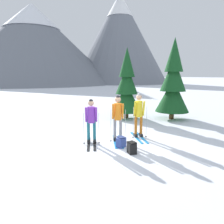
# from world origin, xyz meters

# --- Properties ---
(ground_plane) EXTENTS (400.00, 400.00, 0.00)m
(ground_plane) POSITION_xyz_m (0.00, 0.00, 0.00)
(ground_plane) COLOR white
(skier_in_purple) EXTENTS (0.86, 1.58, 1.64)m
(skier_in_purple) POSITION_xyz_m (-0.82, 0.24, 0.89)
(skier_in_purple) COLOR black
(skier_in_purple) RESTS_ON ground
(skier_in_orange) EXTENTS (0.91, 1.57, 1.76)m
(skier_in_orange) POSITION_xyz_m (0.18, 0.06, 1.00)
(skier_in_orange) COLOR #1E84D1
(skier_in_orange) RESTS_ON ground
(skier_in_yellow) EXTENTS (0.74, 1.60, 1.79)m
(skier_in_yellow) POSITION_xyz_m (1.16, 0.11, 0.99)
(skier_in_yellow) COLOR #1E84D1
(skier_in_yellow) RESTS_ON ground
(pine_tree_near) EXTENTS (1.88, 1.88, 4.53)m
(pine_tree_near) POSITION_xyz_m (4.87, 2.32, 2.07)
(pine_tree_near) COLOR #51381E
(pine_tree_near) RESTS_ON ground
(pine_tree_mid) EXTENTS (1.67, 1.67, 4.04)m
(pine_tree_mid) POSITION_xyz_m (2.65, 3.65, 1.85)
(pine_tree_mid) COLOR #51381E
(pine_tree_mid) RESTS_ON ground
(backpack_on_snow_front) EXTENTS (0.40, 0.36, 0.38)m
(backpack_on_snow_front) POSITION_xyz_m (-0.05, -0.64, 0.19)
(backpack_on_snow_front) COLOR #384C99
(backpack_on_snow_front) RESTS_ON ground
(backpack_on_snow_beside) EXTENTS (0.30, 0.36, 0.38)m
(backpack_on_snow_beside) POSITION_xyz_m (-0.02, -1.30, 0.19)
(backpack_on_snow_beside) COLOR black
(backpack_on_snow_beside) RESTS_ON ground
(mountain_ridge_distant) EXTENTS (84.36, 47.77, 26.19)m
(mountain_ridge_distant) POSITION_xyz_m (2.40, 58.57, 11.51)
(mountain_ridge_distant) COLOR gray
(mountain_ridge_distant) RESTS_ON ground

